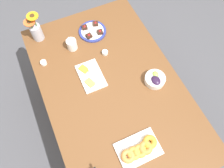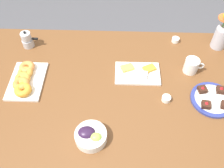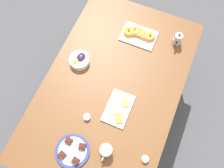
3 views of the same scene
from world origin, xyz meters
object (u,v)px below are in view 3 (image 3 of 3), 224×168
coffee_mug (106,151)px  jam_cup_berry (145,159)px  croissant_platter (139,34)px  jam_cup_honey (87,117)px  moka_pot (178,39)px  dessert_plate (72,151)px  cheese_platter (119,109)px  dining_table (112,90)px  grape_bowl (79,60)px

coffee_mug → jam_cup_berry: 0.27m
coffee_mug → croissant_platter: (-0.95, -0.12, -0.02)m
jam_cup_honey → moka_pot: size_ratio=0.40×
jam_cup_berry → moka_pot: size_ratio=0.40×
coffee_mug → dessert_plate: 0.23m
jam_cup_honey → moka_pot: 0.93m
dessert_plate → moka_pot: size_ratio=1.96×
cheese_platter → jam_cup_berry: cheese_platter is taller
croissant_platter → moka_pot: (-0.06, 0.30, 0.03)m
croissant_platter → dessert_plate: size_ratio=1.22×
coffee_mug → croissant_platter: bearing=-172.9°
cheese_platter → dessert_plate: bearing=-23.9°
jam_cup_berry → coffee_mug: bearing=-78.2°
cheese_platter → croissant_platter: (-0.64, -0.08, 0.01)m
cheese_platter → moka_pot: moka_pot is taller
dining_table → coffee_mug: 0.50m
dining_table → croissant_platter: bearing=176.6°
dining_table → dessert_plate: dessert_plate is taller
coffee_mug → croissant_platter: size_ratio=0.41×
dessert_plate → jam_cup_honey: bearing=-178.2°
dining_table → grape_bowl: bearing=-106.5°
jam_cup_honey → jam_cup_berry: size_ratio=1.00×
moka_pot → dessert_plate: bearing=-19.9°
croissant_platter → coffee_mug: bearing=7.1°
dining_table → cheese_platter: 0.21m
dessert_plate → dining_table: bearing=173.4°
jam_cup_honey → cheese_platter: bearing=128.6°
moka_pot → coffee_mug: bearing=-10.4°
coffee_mug → grape_bowl: bearing=-140.1°
jam_cup_berry → grape_bowl: bearing=-124.6°
grape_bowl → dessert_plate: grape_bowl is taller
jam_cup_honey → moka_pot: moka_pot is taller
grape_bowl → jam_cup_honey: grape_bowl is taller
croissant_platter → cheese_platter: bearing=7.4°
jam_cup_honey → dining_table: bearing=166.5°
grape_bowl → dessert_plate: bearing=21.3°
dessert_plate → coffee_mug: bearing=112.1°
jam_cup_berry → moka_pot: (-0.95, -0.07, 0.03)m
croissant_platter → jam_cup_honey: size_ratio=5.92×
croissant_platter → jam_cup_berry: (0.90, 0.38, -0.01)m
coffee_mug → grape_bowl: 0.72m
dining_table → grape_bowl: size_ratio=10.43×
coffee_mug → jam_cup_honey: 0.27m
dessert_plate → jam_cup_berry: bearing=106.6°
jam_cup_berry → dessert_plate: (0.14, -0.47, -0.00)m
jam_cup_honey → jam_cup_berry: same height
coffee_mug → jam_cup_honey: coffee_mug is taller
croissant_platter → moka_pot: size_ratio=2.39×
croissant_platter → dining_table: bearing=-3.4°
cheese_platter → jam_cup_berry: 0.39m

